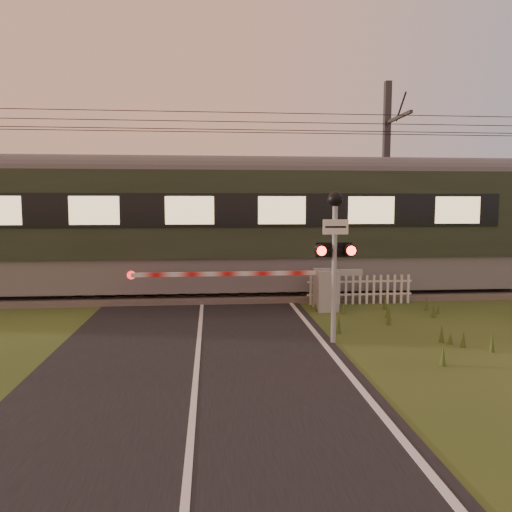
{
  "coord_description": "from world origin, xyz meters",
  "views": [
    {
      "loc": [
        0.29,
        -10.29,
        3.07
      ],
      "look_at": [
        1.52,
        3.2,
        1.67
      ],
      "focal_mm": 35.0,
      "sensor_mm": 36.0,
      "label": 1
    }
  ],
  "objects": [
    {
      "name": "ground",
      "position": [
        0.0,
        0.0,
        0.0
      ],
      "size": [
        160.0,
        160.0,
        0.0
      ],
      "primitive_type": "plane",
      "color": "#30461B",
      "rests_on": "ground"
    },
    {
      "name": "picket_fence",
      "position": [
        4.88,
        4.6,
        0.46
      ],
      "size": [
        3.31,
        0.08,
        0.9
      ],
      "color": "silver",
      "rests_on": "ground"
    },
    {
      "name": "boom_gate",
      "position": [
        3.35,
        3.89,
        0.66
      ],
      "size": [
        6.78,
        0.91,
        1.21
      ],
      "color": "gray",
      "rests_on": "ground"
    },
    {
      "name": "catenary_mast",
      "position": [
        7.1,
        8.73,
        4.03
      ],
      "size": [
        0.24,
        2.47,
        7.78
      ],
      "color": "#2D2D30",
      "rests_on": "ground"
    },
    {
      "name": "crossing_signal",
      "position": [
        2.98,
        0.36,
        2.31
      ],
      "size": [
        0.85,
        0.35,
        3.35
      ],
      "color": "gray",
      "rests_on": "ground"
    },
    {
      "name": "overhead_wires",
      "position": [
        0.0,
        6.5,
        5.72
      ],
      "size": [
        120.0,
        0.62,
        0.62
      ],
      "color": "black",
      "rests_on": "ground"
    },
    {
      "name": "road",
      "position": [
        0.02,
        -0.23,
        0.01
      ],
      "size": [
        6.0,
        140.0,
        0.03
      ],
      "color": "black",
      "rests_on": "ground"
    },
    {
      "name": "track_bed",
      "position": [
        0.0,
        6.5,
        0.07
      ],
      "size": [
        140.0,
        3.4,
        0.39
      ],
      "color": "#47423D",
      "rests_on": "ground"
    }
  ]
}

